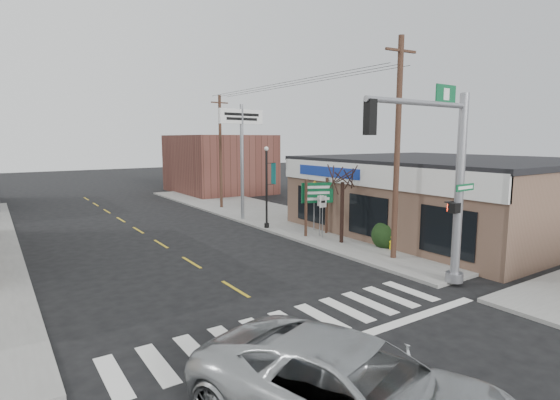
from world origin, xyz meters
TOP-DOWN VIEW (x-y plane):
  - ground at (0.00, 0.00)m, footprint 140.00×140.00m
  - sidewalk_right at (9.00, 13.00)m, footprint 6.00×38.00m
  - center_line at (0.00, 8.00)m, footprint 0.12×56.00m
  - crosswalk at (0.00, 0.40)m, footprint 11.00×2.20m
  - thrift_store at (14.50, 6.00)m, footprint 12.00×14.00m
  - bldg_distant_right at (12.00, 30.00)m, footprint 8.00×10.00m
  - suv at (-1.92, -4.12)m, footprint 4.80×6.87m
  - traffic_signal_pole at (6.02, -0.06)m, footprint 5.46×0.40m
  - guide_sign at (7.56, 8.88)m, footprint 1.74×0.14m
  - fire_hydrant at (8.50, 4.42)m, footprint 0.22×0.22m
  - ped_crossing_sign at (8.20, 9.91)m, footprint 1.09×0.08m
  - lamp_post at (6.36, 11.97)m, footprint 0.61×0.48m
  - dance_center_sign at (6.53, 15.27)m, footprint 3.44×0.21m
  - bare_tree at (7.50, 6.80)m, footprint 2.28×2.28m
  - shrub_front at (8.77, 5.00)m, footprint 1.44×1.44m
  - shrub_back at (9.01, 8.71)m, footprint 0.96×0.96m
  - utility_pole_near at (7.50, 3.42)m, footprint 1.63×0.24m
  - utility_pole_far at (7.50, 20.35)m, footprint 1.44×0.22m

SIDE VIEW (x-z plane):
  - ground at x=0.00m, z-range 0.00..0.00m
  - center_line at x=0.00m, z-range 0.00..0.01m
  - crosswalk at x=0.00m, z-range 0.00..0.01m
  - sidewalk_right at x=9.00m, z-range 0.00..0.13m
  - shrub_back at x=9.01m, z-range 0.13..0.85m
  - fire_hydrant at x=8.50m, z-range 0.16..0.86m
  - shrub_front at x=8.77m, z-range 0.13..1.21m
  - suv at x=-1.92m, z-range 0.00..1.74m
  - thrift_store at x=14.50m, z-range 0.00..4.00m
  - ped_crossing_sign at x=8.20m, z-range 0.64..3.45m
  - guide_sign at x=7.56m, z-range 0.56..3.62m
  - bldg_distant_right at x=12.00m, z-range 0.00..5.60m
  - lamp_post at x=6.36m, z-range 0.52..5.22m
  - bare_tree at x=7.50m, z-range 1.44..5.99m
  - traffic_signal_pole at x=6.02m, z-range 0.78..7.70m
  - utility_pole_far at x=7.50m, z-range 0.24..8.54m
  - utility_pole_near at x=7.50m, z-range 0.25..9.61m
  - dance_center_sign at x=6.53m, z-range 1.93..9.24m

